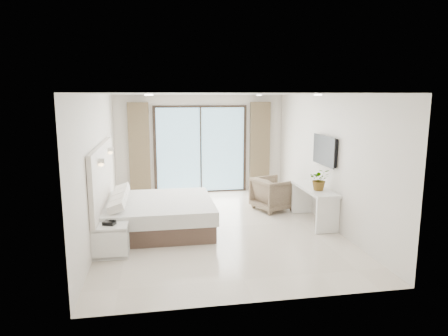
{
  "coord_description": "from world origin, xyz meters",
  "views": [
    {
      "loc": [
        -1.22,
        -7.78,
        2.67
      ],
      "look_at": [
        0.19,
        0.4,
        1.16
      ],
      "focal_mm": 32.0,
      "sensor_mm": 36.0,
      "label": 1
    }
  ],
  "objects_px": {
    "nightstand": "(110,240)",
    "armchair": "(273,192)",
    "bed": "(157,215)",
    "console_desk": "(314,197)"
  },
  "relations": [
    {
      "from": "bed",
      "to": "armchair",
      "type": "height_order",
      "value": "armchair"
    },
    {
      "from": "bed",
      "to": "armchair",
      "type": "xyz_separation_m",
      "value": [
        2.71,
        1.0,
        0.11
      ]
    },
    {
      "from": "nightstand",
      "to": "armchair",
      "type": "xyz_separation_m",
      "value": [
        3.51,
        2.2,
        0.15
      ]
    },
    {
      "from": "console_desk",
      "to": "nightstand",
      "type": "bearing_deg",
      "value": -164.84
    },
    {
      "from": "nightstand",
      "to": "armchair",
      "type": "height_order",
      "value": "armchair"
    },
    {
      "from": "bed",
      "to": "console_desk",
      "type": "distance_m",
      "value": 3.28
    },
    {
      "from": "nightstand",
      "to": "armchair",
      "type": "bearing_deg",
      "value": 32.46
    },
    {
      "from": "nightstand",
      "to": "armchair",
      "type": "distance_m",
      "value": 4.14
    },
    {
      "from": "nightstand",
      "to": "console_desk",
      "type": "relative_size",
      "value": 0.38
    },
    {
      "from": "armchair",
      "to": "console_desk",
      "type": "bearing_deg",
      "value": -173.8
    }
  ]
}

